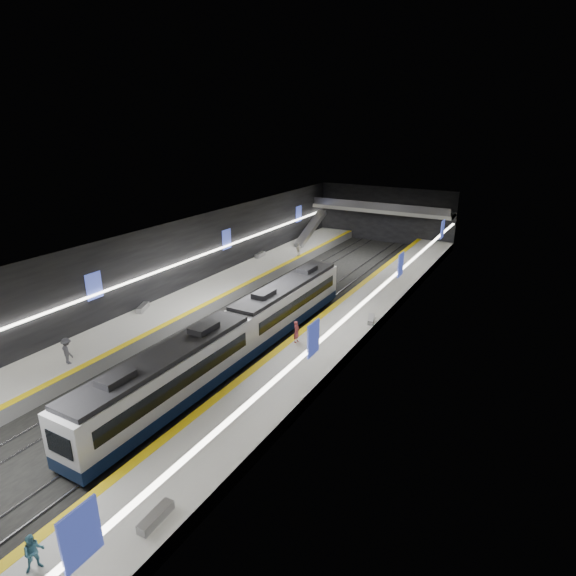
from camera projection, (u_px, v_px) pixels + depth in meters
The scene contains 26 objects.
ground at pixel (252, 326), 42.33m from camera, with size 70.00×70.00×0.00m, color black.
ceiling at pixel (250, 238), 39.64m from camera, with size 20.00×70.00×0.04m, color beige.
wall_left at pixel (163, 266), 45.62m from camera, with size 0.04×70.00×8.00m, color black.
wall_right at pixel (362, 305), 36.36m from camera, with size 0.04×70.00×8.00m, color black.
wall_back at pixel (385, 215), 69.68m from camera, with size 20.00×0.04×8.00m, color black.
platform_left at pixel (186, 305), 45.64m from camera, with size 5.00×70.00×1.00m, color slate.
tile_surface_left at pixel (186, 300), 45.47m from camera, with size 5.00×70.00×0.02m, color #AEAEA9.
tactile_strip_left at pixel (204, 305), 44.45m from camera, with size 0.60×70.00×0.02m, color yellow.
platform_right at pixel (330, 339), 38.69m from camera, with size 5.00×70.00×1.00m, color slate.
tile_surface_right at pixel (330, 334), 38.52m from camera, with size 5.00×70.00×0.02m, color #AEAEA9.
tactile_strip_right at pixel (306, 328), 39.54m from camera, with size 0.60×70.00×0.02m, color yellow.
rails at pixel (252, 326), 42.31m from camera, with size 6.52×70.00×0.12m.
train at pixel (237, 333), 35.75m from camera, with size 2.69×30.04×3.60m.
ad_posters at pixel (258, 275), 41.64m from camera, with size 19.94×53.50×2.20m.
cove_light_left at pixel (165, 269), 45.60m from camera, with size 0.25×68.60×0.12m, color white.
cove_light_right at pixel (359, 307), 36.52m from camera, with size 0.25×68.60×0.12m, color white.
mezzanine_bridge at pixel (381, 210), 67.63m from camera, with size 20.00×3.00×1.50m.
escalator at pixel (311, 228), 66.15m from camera, with size 1.20×8.00×0.60m, color #99999E.
bench_left_near at pixel (143, 308), 43.12m from camera, with size 0.53×1.93×0.47m, color #99999E.
bench_left_far at pixel (260, 255), 59.55m from camera, with size 0.55×1.97×0.48m, color #99999E.
bench_right_near at pixel (156, 517), 20.60m from camera, with size 0.52×1.86×0.45m, color #99999E.
bench_right_far at pixel (371, 319), 40.69m from camera, with size 0.48×1.74×0.43m, color #99999E.
passenger_right_a at pixel (297, 332), 36.81m from camera, with size 0.63×0.41×1.72m, color #B74447.
passenger_right_b at pixel (34, 553), 18.24m from camera, with size 0.78×0.61×1.61m, color teal.
passenger_left_a at pixel (299, 250), 59.68m from camera, with size 0.92×0.39×1.58m, color beige.
passenger_left_b at pixel (67, 351), 33.57m from camera, with size 1.25×0.72×1.93m, color #42434A.
Camera 1 is at (21.78, -32.18, 17.42)m, focal length 30.00 mm.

